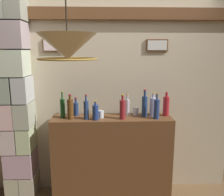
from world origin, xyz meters
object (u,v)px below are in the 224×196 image
(liquor_bottle_tequila, at_px, (157,109))
(pendant_lamp, at_px, (67,47))
(liquor_bottle_vodka, at_px, (95,112))
(glass_tumbler_highball, at_px, (101,114))
(liquor_bottle_port, at_px, (127,107))
(liquor_bottle_gin, at_px, (76,109))
(liquor_bottle_amaro, at_px, (145,106))
(liquor_bottle_vermouth, at_px, (153,107))
(liquor_bottle_mezcal, at_px, (86,110))
(liquor_bottle_rum, at_px, (70,109))
(glass_tumbler_rocks, at_px, (136,111))
(liquor_bottle_brandy, at_px, (63,108))
(liquor_bottle_scotch, at_px, (122,109))
(liquor_bottle_whiskey, at_px, (166,106))

(liquor_bottle_tequila, distance_m, pendant_lamp, 1.34)
(liquor_bottle_vodka, bearing_deg, glass_tumbler_highball, 53.27)
(liquor_bottle_port, distance_m, liquor_bottle_tequila, 0.37)
(liquor_bottle_gin, xyz_separation_m, liquor_bottle_amaro, (0.85, -0.07, 0.05))
(liquor_bottle_vermouth, height_order, glass_tumbler_highball, liquor_bottle_vermouth)
(liquor_bottle_mezcal, relative_size, liquor_bottle_gin, 1.29)
(liquor_bottle_vermouth, distance_m, liquor_bottle_gin, 0.95)
(liquor_bottle_vermouth, height_order, liquor_bottle_gin, liquor_bottle_vermouth)
(liquor_bottle_rum, distance_m, pendant_lamp, 0.99)
(glass_tumbler_rocks, distance_m, pendant_lamp, 1.34)
(liquor_bottle_vodka, relative_size, liquor_bottle_amaro, 0.69)
(liquor_bottle_vermouth, relative_size, liquor_bottle_rum, 0.99)
(liquor_bottle_vodka, bearing_deg, liquor_bottle_brandy, 163.81)
(liquor_bottle_port, xyz_separation_m, liquor_bottle_scotch, (-0.07, -0.15, 0.01))
(liquor_bottle_port, bearing_deg, liquor_bottle_brandy, -175.97)
(liquor_bottle_mezcal, xyz_separation_m, glass_tumbler_rocks, (0.61, 0.15, -0.07))
(liquor_bottle_brandy, xyz_separation_m, liquor_bottle_port, (0.79, 0.06, -0.01))
(liquor_bottle_scotch, xyz_separation_m, liquor_bottle_amaro, (0.28, 0.12, 0.01))
(liquor_bottle_port, bearing_deg, liquor_bottle_whiskey, -3.07)
(liquor_bottle_amaro, bearing_deg, glass_tumbler_highball, -174.68)
(liquor_bottle_rum, relative_size, glass_tumbler_highball, 3.35)
(liquor_bottle_mezcal, bearing_deg, liquor_bottle_scotch, -1.10)
(pendant_lamp, bearing_deg, liquor_bottle_mezcal, 82.22)
(liquor_bottle_vodka, relative_size, pendant_lamp, 0.47)
(liquor_bottle_vermouth, distance_m, glass_tumbler_rocks, 0.22)
(liquor_bottle_gin, bearing_deg, liquor_bottle_brandy, -151.30)
(liquor_bottle_vodka, height_order, pendant_lamp, pendant_lamp)
(liquor_bottle_vermouth, xyz_separation_m, liquor_bottle_vodka, (-0.70, -0.14, -0.03))
(liquor_bottle_mezcal, distance_m, pendant_lamp, 0.99)
(liquor_bottle_vodka, relative_size, liquor_bottle_tequila, 0.74)
(liquor_bottle_gin, relative_size, liquor_bottle_port, 0.82)
(liquor_bottle_port, height_order, liquor_bottle_vodka, liquor_bottle_port)
(liquor_bottle_mezcal, relative_size, liquor_bottle_tequila, 0.96)
(glass_tumbler_highball, distance_m, pendant_lamp, 1.11)
(liquor_bottle_tequila, distance_m, glass_tumbler_highball, 0.67)
(liquor_bottle_amaro, xyz_separation_m, liquor_bottle_rum, (-0.90, -0.09, -0.01))
(liquor_bottle_scotch, bearing_deg, glass_tumbler_rocks, 42.13)
(liquor_bottle_whiskey, relative_size, liquor_bottle_mezcal, 0.99)
(liquor_bottle_whiskey, xyz_separation_m, glass_tumbler_highball, (-0.81, -0.06, -0.08))
(liquor_bottle_tequila, bearing_deg, liquor_bottle_whiskey, 41.13)
(liquor_bottle_whiskey, bearing_deg, pendant_lamp, -143.15)
(liquor_bottle_vodka, bearing_deg, liquor_bottle_mezcal, 166.86)
(glass_tumbler_rocks, height_order, glass_tumbler_highball, glass_tumbler_rocks)
(liquor_bottle_rum, bearing_deg, liquor_bottle_tequila, -1.41)
(liquor_bottle_scotch, distance_m, pendant_lamp, 1.11)
(liquor_bottle_tequila, bearing_deg, liquor_bottle_mezcal, 179.35)
(liquor_bottle_gin, relative_size, liquor_bottle_tequila, 0.74)
(liquor_bottle_gin, distance_m, glass_tumbler_highball, 0.33)
(liquor_bottle_whiskey, height_order, glass_tumbler_rocks, liquor_bottle_whiskey)
(liquor_bottle_port, bearing_deg, liquor_bottle_amaro, -10.59)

